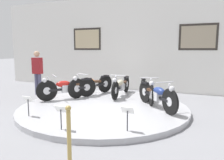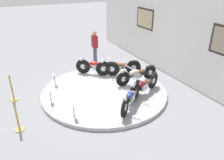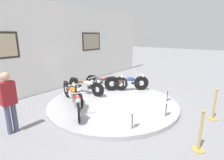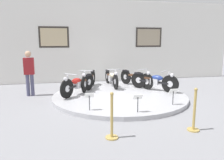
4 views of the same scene
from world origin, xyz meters
name	(u,v)px [view 1 (image 1 of 4)]	position (x,y,z in m)	size (l,w,h in m)	color
ground_plane	(104,110)	(0.00, 0.00, 0.00)	(60.00, 60.00, 0.00)	gray
display_platform	(104,108)	(0.00, 0.00, 0.06)	(4.85, 4.85, 0.13)	#ADADB2
back_wall	(138,43)	(0.00, 3.49, 2.02)	(14.00, 0.22, 4.04)	white
motorcycle_red	(66,87)	(-1.49, 0.31, 0.53)	(1.31, 1.60, 0.81)	black
motorcycle_orange	(91,84)	(-1.01, 1.12, 0.53)	(0.79, 1.91, 0.81)	black
motorcycle_cream	(121,85)	(0.00, 1.45, 0.51)	(0.54, 1.97, 0.79)	black
motorcycle_maroon	(147,89)	(1.02, 1.12, 0.52)	(0.86, 1.85, 0.80)	black
motorcycle_blue	(157,94)	(1.49, 0.31, 0.53)	(1.38, 1.54, 0.81)	black
info_placard_front_left	(28,102)	(-1.28, -1.63, 0.50)	(0.26, 0.11, 0.51)	#333338
info_placard_front_centre	(61,112)	(0.00, -2.07, 0.50)	(0.26, 0.11, 0.51)	#333338
info_placard_front_right	(127,113)	(1.28, -1.63, 0.50)	(0.26, 0.11, 0.51)	#333338
visitor_standing	(37,70)	(-3.25, 0.97, 0.96)	(0.36, 0.22, 1.70)	#4C4C6B
stanchion_post_right_of_entry	(70,153)	(0.98, -3.24, 0.34)	(0.28, 0.28, 1.02)	tan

